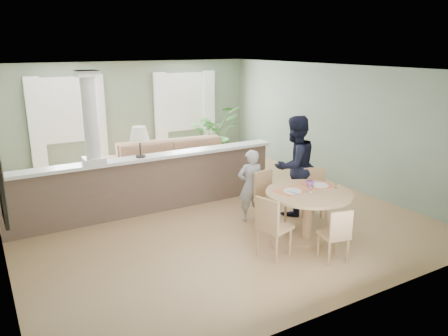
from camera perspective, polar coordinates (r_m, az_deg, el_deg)
ground at (r=8.75m, az=-3.51°, el=-5.03°), size 8.00×8.00×0.00m
room_shell at (r=8.83m, az=-5.72°, el=7.28°), size 7.02×8.02×2.71m
pony_wall at (r=8.34m, az=-10.28°, el=-1.20°), size 5.32×0.38×2.70m
sofa at (r=10.13m, az=-6.24°, el=0.65°), size 3.39×1.61×0.96m
houseplant at (r=11.85m, az=-1.33°, el=4.47°), size 1.68×1.55×1.56m
dining_table at (r=7.19m, az=10.95°, el=-4.36°), size 1.39×1.39×0.95m
chair_far_boy at (r=7.71m, az=5.77°, el=-3.70°), size 0.53×0.53×0.99m
chair_far_man at (r=8.06m, az=11.71°, el=-3.17°), size 0.60×0.60×0.97m
chair_near at (r=6.63m, az=14.46°, el=-8.24°), size 0.45×0.45×0.84m
chair_side at (r=6.58m, az=6.21°, el=-7.35°), size 0.54×0.54×0.96m
child_person at (r=7.89m, az=3.50°, el=-2.29°), size 0.55×0.42×1.32m
man_person at (r=8.21m, az=9.18°, el=0.28°), size 0.99×0.81×1.88m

